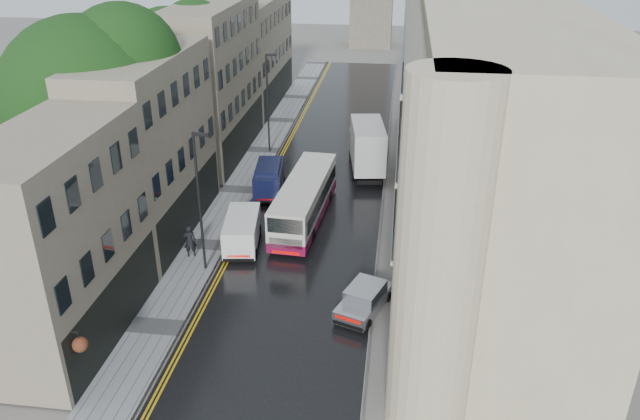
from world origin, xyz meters
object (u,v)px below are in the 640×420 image
(tree_far, at_px, (173,84))
(white_lorry, at_px, (354,155))
(lamp_post_far, at_px, (268,104))
(lamp_post_near, at_px, (200,204))
(navy_van, at_px, (255,186))
(tree_near, at_px, (91,128))
(silver_hatchback, at_px, (338,308))
(pedestrian, at_px, (190,241))
(white_van, at_px, (224,244))
(cream_bus, at_px, (277,219))

(tree_far, distance_m, white_lorry, 15.20)
(lamp_post_far, bearing_deg, lamp_post_near, -109.31)
(tree_far, xyz_separation_m, navy_van, (7.90, -7.27, -5.02))
(white_lorry, distance_m, lamp_post_far, 9.27)
(tree_far, bearing_deg, lamp_post_far, 20.16)
(tree_near, height_order, lamp_post_far, tree_near)
(silver_hatchback, height_order, pedestrian, pedestrian)
(lamp_post_near, bearing_deg, lamp_post_far, 97.18)
(silver_hatchback, bearing_deg, navy_van, 138.94)
(tree_near, bearing_deg, pedestrian, -20.08)
(navy_van, height_order, lamp_post_far, lamp_post_far)
(silver_hatchback, relative_size, white_van, 0.88)
(navy_van, relative_size, lamp_post_far, 0.58)
(cream_bus, xyz_separation_m, white_van, (-2.58, -2.80, -0.41))
(lamp_post_near, bearing_deg, white_van, 65.58)
(white_van, bearing_deg, navy_van, 82.23)
(tree_far, xyz_separation_m, white_lorry, (14.40, -2.48, -4.20))
(tree_far, bearing_deg, navy_van, -42.63)
(white_lorry, relative_size, lamp_post_near, 0.95)
(silver_hatchback, distance_m, lamp_post_near, 9.48)
(cream_bus, relative_size, navy_van, 2.21)
(cream_bus, height_order, silver_hatchback, cream_bus)
(lamp_post_far, bearing_deg, white_van, -106.72)
(white_lorry, xyz_separation_m, silver_hatchback, (0.69, -17.86, -1.28))
(white_van, bearing_deg, cream_bus, 39.56)
(cream_bus, height_order, navy_van, cream_bus)
(pedestrian, xyz_separation_m, lamp_post_near, (1.23, -1.25, 3.05))
(silver_hatchback, height_order, white_van, white_van)
(white_van, xyz_separation_m, pedestrian, (-2.02, -0.07, 0.08))
(tree_near, xyz_separation_m, cream_bus, (10.78, 0.61, -5.52))
(lamp_post_near, bearing_deg, silver_hatchback, -19.16)
(cream_bus, bearing_deg, tree_far, 133.95)
(tree_near, relative_size, white_van, 3.15)
(white_lorry, relative_size, navy_van, 1.64)
(tree_near, xyz_separation_m, white_lorry, (14.70, 10.52, -4.92))
(white_lorry, distance_m, lamp_post_near, 15.94)
(cream_bus, height_order, white_lorry, white_lorry)
(white_lorry, bearing_deg, lamp_post_near, -125.61)
(tree_near, relative_size, lamp_post_far, 1.72)
(pedestrian, bearing_deg, tree_near, -41.19)
(white_van, height_order, navy_van, navy_van)
(silver_hatchback, bearing_deg, white_van, 164.52)
(tree_near, bearing_deg, lamp_post_far, 65.15)
(tree_near, relative_size, tree_far, 1.11)
(white_lorry, height_order, lamp_post_far, lamp_post_far)
(lamp_post_far, bearing_deg, silver_hatchback, -90.26)
(white_van, bearing_deg, tree_far, 109.70)
(white_lorry, height_order, silver_hatchback, white_lorry)
(tree_near, relative_size, navy_van, 2.97)
(cream_bus, relative_size, lamp_post_far, 1.28)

